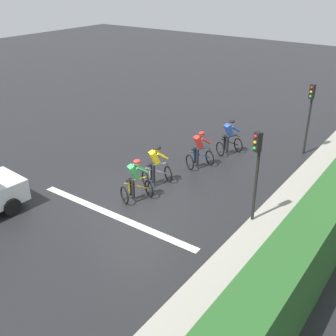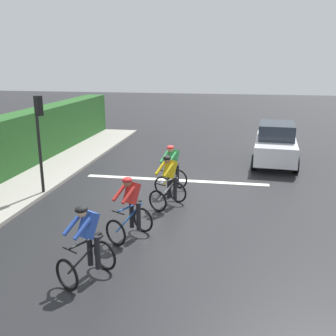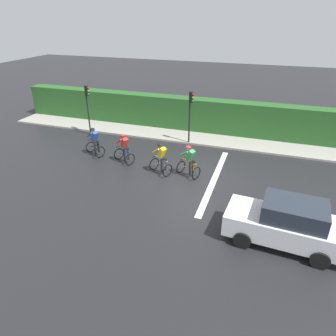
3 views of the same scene
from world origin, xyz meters
TOP-DOWN VIEW (x-y plane):
  - ground_plane at (0.00, 0.00)m, footprint 80.00×80.00m
  - sidewalk_kerb at (5.44, 2.00)m, footprint 2.80×25.68m
  - stone_wall_low at (6.34, 2.00)m, footprint 0.44×25.68m
  - hedge_wall at (6.64, 2.00)m, footprint 1.10×25.68m
  - road_marking_stop_line at (0.00, -1.16)m, footprint 7.00×0.30m
  - cyclist_lead at (0.69, 6.04)m, footprint 1.10×1.27m
  - cyclist_second at (0.34, 3.98)m, footprint 1.10×1.27m
  - cyclist_mid at (-0.23, 1.60)m, footprint 1.10×1.27m
  - cyclist_fourth at (-0.08, 0.15)m, footprint 1.07×1.26m
  - car_white at (-3.94, -4.47)m, footprint 2.13×4.22m
  - traffic_light_near_crossing at (4.12, 1.26)m, footprint 0.27×0.29m
  - traffic_light_far_junction at (3.58, 8.11)m, footprint 0.22×0.31m

SIDE VIEW (x-z plane):
  - ground_plane at x=0.00m, z-range 0.00..0.00m
  - road_marking_stop_line at x=0.00m, z-range 0.00..0.01m
  - sidewalk_kerb at x=5.44m, z-range 0.00..0.12m
  - stone_wall_low at x=6.34m, z-range 0.00..0.62m
  - cyclist_lead at x=0.69m, z-range -0.03..1.63m
  - cyclist_second at x=0.34m, z-range -0.03..1.63m
  - cyclist_mid at x=-0.23m, z-range -0.03..1.63m
  - cyclist_fourth at x=-0.08m, z-range -0.03..1.63m
  - car_white at x=-3.94m, z-range -0.01..1.75m
  - hedge_wall at x=6.64m, z-range 0.00..2.31m
  - traffic_light_near_crossing at x=4.12m, z-range 0.55..3.89m
  - traffic_light_far_junction at x=3.58m, z-range 0.55..3.89m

